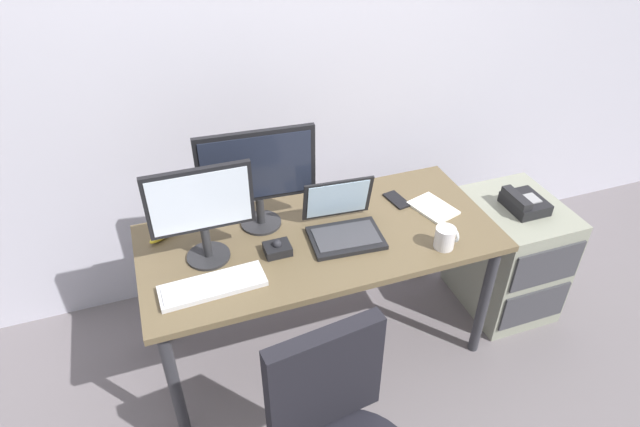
{
  "coord_description": "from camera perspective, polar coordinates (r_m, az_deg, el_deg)",
  "views": [
    {
      "loc": [
        -0.62,
        -1.75,
        2.17
      ],
      "look_at": [
        0.0,
        0.0,
        0.82
      ],
      "focal_mm": 30.34,
      "sensor_mm": 36.0,
      "label": 1
    }
  ],
  "objects": [
    {
      "name": "ground_plane",
      "position": [
        2.85,
        0.0,
        -13.43
      ],
      "size": [
        8.0,
        8.0,
        0.0
      ],
      "primitive_type": "plane",
      "color": "slate"
    },
    {
      "name": "back_wall",
      "position": [
        2.64,
        -5.38,
        18.97
      ],
      "size": [
        6.0,
        0.1,
        2.8
      ],
      "primitive_type": "cube",
      "color": "#B6B3C2",
      "rests_on": "ground"
    },
    {
      "name": "desk",
      "position": [
        2.41,
        0.0,
        -3.73
      ],
      "size": [
        1.56,
        0.7,
        0.7
      ],
      "color": "brown",
      "rests_on": "ground"
    },
    {
      "name": "file_cabinet",
      "position": [
        3.02,
        19.26,
        -4.19
      ],
      "size": [
        0.42,
        0.53,
        0.63
      ],
      "color": "gray",
      "rests_on": "ground"
    },
    {
      "name": "desk_phone",
      "position": [
        2.8,
        20.71,
        1.08
      ],
      "size": [
        0.17,
        0.2,
        0.09
      ],
      "color": "black",
      "rests_on": "file_cabinet"
    },
    {
      "name": "monitor_main",
      "position": [
        2.29,
        -6.63,
        4.32
      ],
      "size": [
        0.5,
        0.18,
        0.46
      ],
      "color": "#262628",
      "rests_on": "desk"
    },
    {
      "name": "monitor_side",
      "position": [
        2.15,
        -12.43,
        0.55
      ],
      "size": [
        0.42,
        0.18,
        0.43
      ],
      "color": "#262628",
      "rests_on": "desk"
    },
    {
      "name": "keyboard",
      "position": [
        2.15,
        -11.26,
        -7.44
      ],
      "size": [
        0.42,
        0.15,
        0.03
      ],
      "color": "silver",
      "rests_on": "desk"
    },
    {
      "name": "laptop",
      "position": [
        2.35,
        2.43,
        -1.03
      ],
      "size": [
        0.33,
        0.3,
        0.23
      ],
      "color": "black",
      "rests_on": "desk"
    },
    {
      "name": "trackball_mouse",
      "position": [
        2.27,
        -4.51,
        -3.69
      ],
      "size": [
        0.11,
        0.09,
        0.07
      ],
      "color": "black",
      "rests_on": "desk"
    },
    {
      "name": "coffee_mug",
      "position": [
        2.34,
        13.08,
        -2.49
      ],
      "size": [
        0.1,
        0.09,
        0.1
      ],
      "color": "silver",
      "rests_on": "desk"
    },
    {
      "name": "paper_notepad",
      "position": [
        2.58,
        11.84,
        0.58
      ],
      "size": [
        0.2,
        0.24,
        0.01
      ],
      "primitive_type": "cube",
      "rotation": [
        0.0,
        0.0,
        0.29
      ],
      "color": "white",
      "rests_on": "desk"
    },
    {
      "name": "cell_phone",
      "position": [
        2.6,
        8.1,
        1.43
      ],
      "size": [
        0.09,
        0.15,
        0.01
      ],
      "primitive_type": "cube",
      "rotation": [
        0.0,
        0.0,
        0.17
      ],
      "color": "black",
      "rests_on": "desk"
    },
    {
      "name": "banana",
      "position": [
        2.45,
        -15.91,
        -1.84
      ],
      "size": [
        0.18,
        0.15,
        0.04
      ],
      "primitive_type": "ellipsoid",
      "rotation": [
        0.0,
        0.0,
        0.67
      ],
      "color": "yellow",
      "rests_on": "desk"
    }
  ]
}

